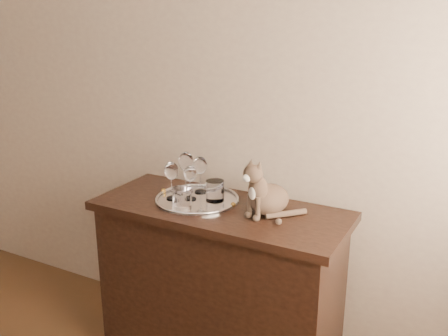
% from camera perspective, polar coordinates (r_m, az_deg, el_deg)
% --- Properties ---
extents(wall_back, '(4.00, 0.10, 2.70)m').
position_cam_1_polar(wall_back, '(2.77, -8.45, 9.61)').
color(wall_back, tan).
rests_on(wall_back, ground).
extents(sideboard, '(1.20, 0.50, 0.85)m').
position_cam_1_polar(sideboard, '(2.52, -0.48, -13.47)').
color(sideboard, black).
rests_on(sideboard, ground).
extents(tray, '(0.40, 0.40, 0.01)m').
position_cam_1_polar(tray, '(2.40, -3.08, -3.71)').
color(tray, silver).
rests_on(tray, sideboard).
extents(wine_glass_a, '(0.08, 0.08, 0.20)m').
position_cam_1_polar(wine_glass_a, '(2.48, -4.35, -0.44)').
color(wine_glass_a, white).
rests_on(wine_glass_a, tray).
extents(wine_glass_b, '(0.07, 0.07, 0.18)m').
position_cam_1_polar(wine_glass_b, '(2.46, -2.74, -0.76)').
color(wine_glass_b, white).
rests_on(wine_glass_b, tray).
extents(wine_glass_c, '(0.07, 0.07, 0.18)m').
position_cam_1_polar(wine_glass_c, '(2.39, -6.00, -1.42)').
color(wine_glass_c, white).
rests_on(wine_glass_c, tray).
extents(wine_glass_d, '(0.06, 0.06, 0.17)m').
position_cam_1_polar(wine_glass_d, '(2.38, -3.87, -1.68)').
color(wine_glass_d, silver).
rests_on(wine_glass_d, tray).
extents(tumbler_b, '(0.09, 0.09, 0.10)m').
position_cam_1_polar(tumbler_b, '(2.28, -4.82, -3.45)').
color(tumbler_b, silver).
rests_on(tumbler_b, tray).
extents(tumbler_c, '(0.09, 0.09, 0.10)m').
position_cam_1_polar(tumbler_c, '(2.37, -1.04, -2.62)').
color(tumbler_c, white).
rests_on(tumbler_c, tray).
extents(cat, '(0.33, 0.32, 0.27)m').
position_cam_1_polar(cat, '(2.22, 5.12, -1.93)').
color(cat, brown).
rests_on(cat, sideboard).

